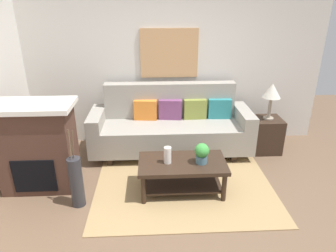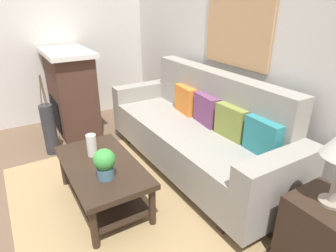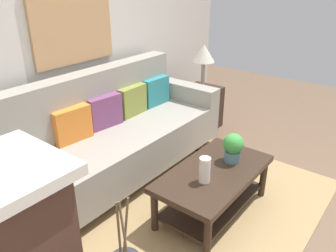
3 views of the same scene
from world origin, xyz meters
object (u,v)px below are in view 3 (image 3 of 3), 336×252
(throw_pillow_plum, at_px, (105,112))
(table_lamp, at_px, (204,55))
(tabletop_vase, at_px, (205,170))
(potted_plant_tabletop, at_px, (233,147))
(throw_pillow_teal, at_px, (155,91))
(throw_pillow_orange, at_px, (72,124))
(framed_painting, at_px, (73,23))
(throw_pillow_olive, at_px, (132,101))
(couch, at_px, (115,137))
(side_table, at_px, (201,108))
(coffee_table, at_px, (213,182))

(throw_pillow_plum, distance_m, table_lamp, 1.58)
(tabletop_vase, relative_size, potted_plant_tabletop, 0.81)
(throw_pillow_plum, bearing_deg, throw_pillow_teal, 0.00)
(throw_pillow_orange, height_order, tabletop_vase, throw_pillow_orange)
(throw_pillow_plum, relative_size, framed_painting, 0.39)
(throw_pillow_plum, xyz_separation_m, throw_pillow_teal, (0.79, 0.00, 0.00))
(tabletop_vase, bearing_deg, throw_pillow_teal, 54.32)
(throw_pillow_orange, height_order, framed_painting, framed_painting)
(throw_pillow_olive, distance_m, framed_painting, 0.98)
(throw_pillow_orange, bearing_deg, table_lamp, -5.16)
(throw_pillow_olive, relative_size, potted_plant_tabletop, 1.37)
(throw_pillow_olive, distance_m, tabletop_vase, 1.36)
(couch, bearing_deg, side_table, -1.90)
(table_lamp, bearing_deg, throw_pillow_orange, 174.84)
(tabletop_vase, bearing_deg, throw_pillow_orange, 102.91)
(throw_pillow_orange, bearing_deg, throw_pillow_plum, 0.00)
(side_table, distance_m, framed_painting, 2.04)
(couch, bearing_deg, throw_pillow_orange, 162.62)
(throw_pillow_orange, xyz_separation_m, throw_pillow_teal, (1.19, 0.00, 0.00))
(throw_pillow_olive, distance_m, side_table, 1.23)
(throw_pillow_olive, bearing_deg, tabletop_vase, -111.91)
(throw_pillow_orange, relative_size, framed_painting, 0.39)
(couch, distance_m, potted_plant_tabletop, 1.20)
(throw_pillow_orange, height_order, potted_plant_tabletop, throw_pillow_orange)
(tabletop_vase, distance_m, framed_painting, 1.87)
(throw_pillow_olive, relative_size, tabletop_vase, 1.69)
(side_table, bearing_deg, framed_painting, 161.50)
(coffee_table, xyz_separation_m, side_table, (1.46, 1.06, -0.03))
(tabletop_vase, xyz_separation_m, side_table, (1.65, 1.08, -0.26))
(tabletop_vase, height_order, potted_plant_tabletop, potted_plant_tabletop)
(couch, xyz_separation_m, throw_pillow_teal, (0.79, 0.12, 0.25))
(throw_pillow_orange, distance_m, tabletop_vase, 1.30)
(throw_pillow_orange, xyz_separation_m, throw_pillow_olive, (0.79, 0.00, 0.00))
(throw_pillow_olive, bearing_deg, throw_pillow_plum, 180.00)
(throw_pillow_olive, relative_size, throw_pillow_teal, 1.00)
(throw_pillow_plum, xyz_separation_m, side_table, (1.54, -0.18, -0.40))
(throw_pillow_orange, distance_m, throw_pillow_plum, 0.40)
(throw_pillow_orange, relative_size, side_table, 0.64)
(throw_pillow_orange, relative_size, tabletop_vase, 1.69)
(coffee_table, bearing_deg, table_lamp, 35.97)
(throw_pillow_olive, distance_m, coffee_table, 1.33)
(potted_plant_tabletop, xyz_separation_m, side_table, (1.23, 1.10, -0.29))
(throw_pillow_orange, relative_size, throw_pillow_olive, 1.00)
(throw_pillow_plum, relative_size, tabletop_vase, 1.69)
(side_table, bearing_deg, throw_pillow_plum, 173.52)
(throw_pillow_plum, relative_size, throw_pillow_olive, 1.00)
(side_table, bearing_deg, couch, 178.10)
(throw_pillow_teal, height_order, table_lamp, table_lamp)
(throw_pillow_orange, height_order, side_table, throw_pillow_orange)
(couch, relative_size, throw_pillow_olive, 6.90)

